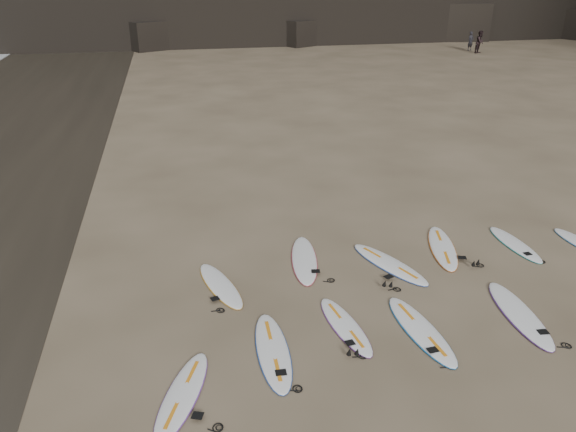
% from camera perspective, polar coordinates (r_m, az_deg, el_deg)
% --- Properties ---
extents(ground, '(240.00, 240.00, 0.00)m').
position_cam_1_polar(ground, '(12.53, 9.23, -11.21)').
color(ground, '#897559').
rests_on(ground, ground).
extents(surfboard_0, '(1.40, 2.45, 0.09)m').
position_cam_1_polar(surfboard_0, '(10.91, -10.68, -17.35)').
color(surfboard_0, white).
rests_on(surfboard_0, ground).
extents(surfboard_1, '(0.71, 2.64, 0.09)m').
position_cam_1_polar(surfboard_1, '(11.70, -1.54, -13.51)').
color(surfboard_1, white).
rests_on(surfboard_1, ground).
extents(surfboard_2, '(0.89, 2.36, 0.08)m').
position_cam_1_polar(surfboard_2, '(12.45, 5.84, -11.02)').
color(surfboard_2, white).
rests_on(surfboard_2, ground).
extents(surfboard_3, '(0.91, 2.71, 0.10)m').
position_cam_1_polar(surfboard_3, '(12.59, 13.34, -11.16)').
color(surfboard_3, white).
rests_on(surfboard_3, ground).
extents(surfboard_4, '(0.89, 2.78, 0.10)m').
position_cam_1_polar(surfboard_4, '(13.77, 22.45, -9.16)').
color(surfboard_4, white).
rests_on(surfboard_4, ground).
extents(surfboard_5, '(1.22, 2.44, 0.09)m').
position_cam_1_polar(surfboard_5, '(13.89, -6.87, -6.97)').
color(surfboard_5, white).
rests_on(surfboard_5, ground).
extents(surfboard_6, '(1.08, 2.74, 0.10)m').
position_cam_1_polar(surfboard_6, '(14.92, 1.66, -4.42)').
color(surfboard_6, white).
rests_on(surfboard_6, ground).
extents(surfboard_7, '(1.63, 2.71, 0.10)m').
position_cam_1_polar(surfboard_7, '(14.94, 10.27, -4.79)').
color(surfboard_7, white).
rests_on(surfboard_7, ground).
extents(surfboard_8, '(1.36, 2.75, 0.10)m').
position_cam_1_polar(surfboard_8, '(16.09, 15.43, -3.08)').
color(surfboard_8, white).
rests_on(surfboard_8, ground).
extents(surfboard_9, '(0.65, 2.33, 0.08)m').
position_cam_1_polar(surfboard_9, '(16.95, 22.06, -2.65)').
color(surfboard_9, white).
rests_on(surfboard_9, ground).
extents(person_a, '(0.69, 0.55, 1.63)m').
position_cam_1_polar(person_a, '(55.05, 18.07, 16.54)').
color(person_a, black).
rests_on(person_a, ground).
extents(person_b, '(1.15, 1.09, 1.88)m').
position_cam_1_polar(person_b, '(53.58, 18.93, 16.38)').
color(person_b, black).
rests_on(person_b, ground).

